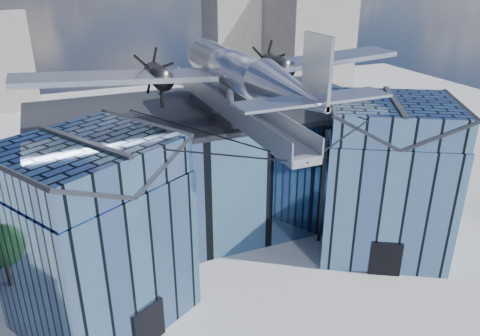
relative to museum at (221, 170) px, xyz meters
name	(u,v)px	position (x,y,z in m)	size (l,w,h in m)	color
ground_plane	(251,267)	(0.00, -5.82, -5.54)	(120.00, 120.00, 0.00)	gray
museum	(221,170)	(0.00, 0.00, 0.00)	(32.88, 24.50, 17.60)	#4B6E99
bg_towers	(129,38)	(1.45, 44.67, 4.47)	(77.00, 24.50, 26.00)	gray
tree_side_e	(431,115)	(30.04, 8.71, -1.54)	(3.90, 3.90, 5.91)	#302213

